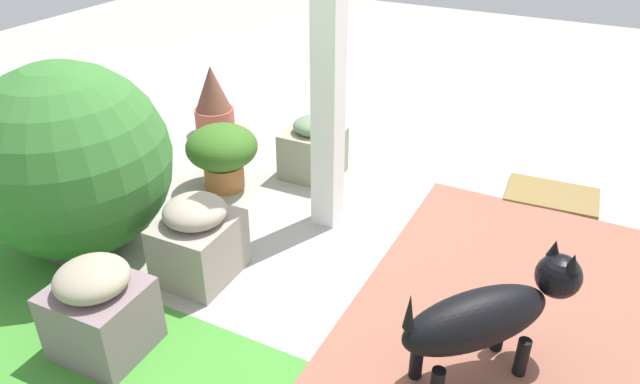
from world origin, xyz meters
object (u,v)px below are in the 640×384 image
object	(u,v)px
terracotta_pot_broad	(222,152)
dog	(489,314)
stone_planter_far	(99,309)
terracotta_pot_tall	(128,148)
doormat	(552,195)
stone_planter_mid	(198,239)
round_shrub	(71,161)
porch_pillar	(329,41)
stone_planter_nearest	(313,149)
terracotta_pot_spiky	(213,102)

from	to	relation	value
terracotta_pot_broad	dog	size ratio (longest dim) A/B	0.64
stone_planter_far	terracotta_pot_tall	distance (m)	1.73
terracotta_pot_broad	terracotta_pot_tall	xyz separation A→B (m)	(0.69, 0.15, -0.06)
terracotta_pot_broad	doormat	distance (m)	2.19
doormat	stone_planter_far	bearing A→B (deg)	55.70
stone_planter_mid	stone_planter_far	world-z (taller)	stone_planter_far
round_shrub	terracotta_pot_tall	world-z (taller)	round_shrub
terracotta_pot_tall	stone_planter_mid	bearing A→B (deg)	148.32
porch_pillar	round_shrub	world-z (taller)	porch_pillar
terracotta_pot_tall	dog	bearing A→B (deg)	164.71
stone_planter_mid	doormat	distance (m)	2.32
dog	porch_pillar	bearing A→B (deg)	-35.30
stone_planter_nearest	stone_planter_mid	world-z (taller)	stone_planter_mid
terracotta_pot_broad	terracotta_pot_tall	world-z (taller)	terracotta_pot_tall
terracotta_pot_broad	terracotta_pot_tall	size ratio (longest dim) A/B	0.84
stone_planter_mid	terracotta_pot_spiky	size ratio (longest dim) A/B	0.84
stone_planter_nearest	doormat	size ratio (longest dim) A/B	0.75
terracotta_pot_broad	stone_planter_far	bearing A→B (deg)	104.86
stone_planter_far	round_shrub	xyz separation A→B (m)	(0.70, -0.57, 0.31)
terracotta_pot_spiky	round_shrub	bearing A→B (deg)	99.63
stone_planter_mid	terracotta_pot_broad	bearing A→B (deg)	-62.22
dog	doormat	distance (m)	1.76
stone_planter_mid	doormat	xyz separation A→B (m)	(-1.55, -1.71, -0.21)
terracotta_pot_broad	doormat	world-z (taller)	terracotta_pot_broad
terracotta_pot_spiky	doormat	distance (m)	2.60
dog	doormat	world-z (taller)	dog
terracotta_pot_tall	dog	distance (m)	2.74
porch_pillar	stone_planter_mid	size ratio (longest dim) A/B	4.75
terracotta_pot_tall	stone_planter_nearest	bearing A→B (deg)	-153.41
round_shrub	terracotta_pot_tall	bearing A→B (deg)	-63.61
stone_planter_nearest	round_shrub	distance (m)	1.58
stone_planter_far	terracotta_pot_spiky	xyz separation A→B (m)	(0.98, -2.19, 0.04)
porch_pillar	stone_planter_far	size ratio (longest dim) A/B	4.72
porch_pillar	round_shrub	distance (m)	1.52
doormat	porch_pillar	bearing A→B (deg)	37.71
porch_pillar	dog	distance (m)	1.60
porch_pillar	terracotta_pot_spiky	world-z (taller)	porch_pillar
round_shrub	terracotta_pot_broad	size ratio (longest dim) A/B	2.27
terracotta_pot_broad	doormat	size ratio (longest dim) A/B	0.82
stone_planter_far	stone_planter_mid	bearing A→B (deg)	-94.57
porch_pillar	stone_planter_mid	world-z (taller)	porch_pillar
porch_pillar	doormat	xyz separation A→B (m)	(-1.19, -0.92, -1.10)
stone_planter_mid	doormat	world-z (taller)	stone_planter_mid
terracotta_pot_spiky	stone_planter_mid	bearing A→B (deg)	123.66
terracotta_pot_broad	porch_pillar	bearing A→B (deg)	175.86
round_shrub	terracotta_pot_spiky	bearing A→B (deg)	-80.37
stone_planter_nearest	terracotta_pot_tall	xyz separation A→B (m)	(1.14, 0.57, 0.00)
porch_pillar	terracotta_pot_tall	bearing A→B (deg)	3.32
round_shrub	terracotta_pot_tall	distance (m)	0.92
stone_planter_mid	terracotta_pot_tall	xyz separation A→B (m)	(1.14, -0.70, -0.02)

